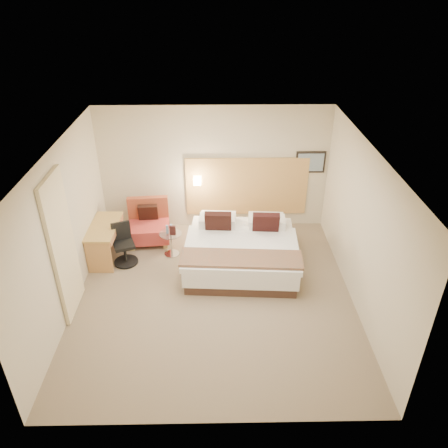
{
  "coord_description": "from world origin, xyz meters",
  "views": [
    {
      "loc": [
        0.06,
        -6.0,
        4.98
      ],
      "look_at": [
        0.18,
        0.79,
        1.01
      ],
      "focal_mm": 35.0,
      "sensor_mm": 36.0,
      "label": 1
    }
  ],
  "objects_px": {
    "bed": "(241,250)",
    "lounge_chair": "(149,225)",
    "side_table": "(171,243)",
    "desk": "(106,232)",
    "desk_chair": "(124,247)"
  },
  "relations": [
    {
      "from": "bed",
      "to": "side_table",
      "type": "relative_size",
      "value": 4.49
    },
    {
      "from": "bed",
      "to": "lounge_chair",
      "type": "bearing_deg",
      "value": 153.73
    },
    {
      "from": "side_table",
      "to": "desk_chair",
      "type": "bearing_deg",
      "value": -164.19
    },
    {
      "from": "lounge_chair",
      "to": "side_table",
      "type": "bearing_deg",
      "value": -47.56
    },
    {
      "from": "lounge_chair",
      "to": "desk_chair",
      "type": "bearing_deg",
      "value": -114.63
    },
    {
      "from": "desk",
      "to": "desk_chair",
      "type": "height_order",
      "value": "desk_chair"
    },
    {
      "from": "lounge_chair",
      "to": "side_table",
      "type": "distance_m",
      "value": 0.76
    },
    {
      "from": "bed",
      "to": "lounge_chair",
      "type": "xyz_separation_m",
      "value": [
        -1.89,
        0.93,
        0.02
      ]
    },
    {
      "from": "side_table",
      "to": "desk_chair",
      "type": "xyz_separation_m",
      "value": [
        -0.88,
        -0.25,
        0.06
      ]
    },
    {
      "from": "lounge_chair",
      "to": "desk",
      "type": "height_order",
      "value": "lounge_chair"
    },
    {
      "from": "bed",
      "to": "desk",
      "type": "bearing_deg",
      "value": 173.28
    },
    {
      "from": "desk_chair",
      "to": "side_table",
      "type": "bearing_deg",
      "value": 15.81
    },
    {
      "from": "lounge_chair",
      "to": "desk_chair",
      "type": "xyz_separation_m",
      "value": [
        -0.37,
        -0.81,
        -0.02
      ]
    },
    {
      "from": "side_table",
      "to": "bed",
      "type": "bearing_deg",
      "value": -15.15
    },
    {
      "from": "side_table",
      "to": "desk",
      "type": "relative_size",
      "value": 0.43
    }
  ]
}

